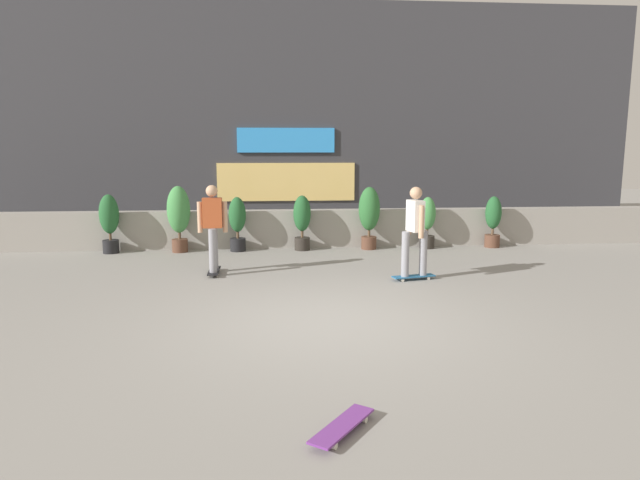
# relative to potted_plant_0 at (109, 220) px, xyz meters

# --- Properties ---
(ground_plane) EXTENTS (48.00, 48.00, 0.00)m
(ground_plane) POSITION_rel_potted_plant_0_xyz_m (4.46, -5.55, -0.76)
(ground_plane) COLOR gray
(planter_wall) EXTENTS (18.00, 0.40, 0.90)m
(planter_wall) POSITION_rel_potted_plant_0_xyz_m (4.46, 0.45, -0.31)
(planter_wall) COLOR gray
(planter_wall) RESTS_ON ground
(building_backdrop) EXTENTS (20.00, 2.08, 6.50)m
(building_backdrop) POSITION_rel_potted_plant_0_xyz_m (4.46, 4.45, 2.49)
(building_backdrop) COLOR #38383D
(building_backdrop) RESTS_ON ground
(potted_plant_0) EXTENTS (0.44, 0.44, 1.34)m
(potted_plant_0) POSITION_rel_potted_plant_0_xyz_m (0.00, 0.00, 0.00)
(potted_plant_0) COLOR black
(potted_plant_0) RESTS_ON ground
(potted_plant_1) EXTENTS (0.53, 0.53, 1.53)m
(potted_plant_1) POSITION_rel_potted_plant_0_xyz_m (1.56, -0.00, 0.13)
(potted_plant_1) COLOR brown
(potted_plant_1) RESTS_ON ground
(potted_plant_2) EXTENTS (0.40, 0.40, 1.26)m
(potted_plant_2) POSITION_rel_potted_plant_0_xyz_m (2.89, -0.00, -0.07)
(potted_plant_2) COLOR black
(potted_plant_2) RESTS_ON ground
(potted_plant_3) EXTENTS (0.41, 0.41, 1.29)m
(potted_plant_3) POSITION_rel_potted_plant_0_xyz_m (4.39, -0.00, -0.04)
(potted_plant_3) COLOR #2D2823
(potted_plant_3) RESTS_ON ground
(potted_plant_4) EXTENTS (0.50, 0.50, 1.48)m
(potted_plant_4) POSITION_rel_potted_plant_0_xyz_m (5.98, -0.00, 0.10)
(potted_plant_4) COLOR brown
(potted_plant_4) RESTS_ON ground
(potted_plant_5) EXTENTS (0.38, 0.38, 1.23)m
(potted_plant_5) POSITION_rel_potted_plant_0_xyz_m (7.39, 0.00, -0.10)
(potted_plant_5) COLOR #2D2823
(potted_plant_5) RESTS_ON ground
(potted_plant_6) EXTENTS (0.38, 0.38, 1.23)m
(potted_plant_6) POSITION_rel_potted_plant_0_xyz_m (9.00, 0.00, -0.09)
(potted_plant_6) COLOR brown
(potted_plant_6) RESTS_ON ground
(skater_by_wall_right) EXTENTS (0.56, 0.80, 1.70)m
(skater_by_wall_right) POSITION_rel_potted_plant_0_xyz_m (2.57, -2.41, 0.18)
(skater_by_wall_right) COLOR black
(skater_by_wall_right) RESTS_ON ground
(skater_by_wall_left) EXTENTS (0.82, 0.55, 1.70)m
(skater_by_wall_left) POSITION_rel_potted_plant_0_xyz_m (6.25, -3.21, 0.18)
(skater_by_wall_left) COLOR #266699
(skater_by_wall_left) RESTS_ON ground
(skateboard_near_camera) EXTENTS (0.64, 0.76, 0.08)m
(skateboard_near_camera) POSITION_rel_potted_plant_0_xyz_m (4.25, -8.63, -0.70)
(skateboard_near_camera) COLOR #72338C
(skateboard_near_camera) RESTS_ON ground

